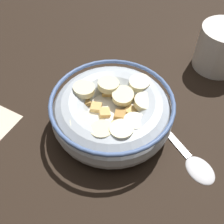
{
  "coord_description": "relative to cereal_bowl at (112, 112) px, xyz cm",
  "views": [
    {
      "loc": [
        -16.58,
        -18.93,
        33.63
      ],
      "look_at": [
        0.0,
        0.0,
        3.0
      ],
      "focal_mm": 43.68,
      "sensor_mm": 36.0,
      "label": 1
    }
  ],
  "objects": [
    {
      "name": "ground_plane",
      "position": [
        -0.01,
        0.04,
        -4.09
      ],
      "size": [
        136.68,
        136.68,
        2.0
      ],
      "primitive_type": "cube",
      "color": "black"
    },
    {
      "name": "cereal_bowl",
      "position": [
        0.0,
        0.0,
        0.0
      ],
      "size": [
        17.7,
        17.7,
        6.13
      ],
      "color": "#B2BCC6",
      "rests_on": "ground_plane"
    },
    {
      "name": "spoon",
      "position": [
        4.26,
        -11.57,
        -2.75
      ],
      "size": [
        5.33,
        17.01,
        0.8
      ],
      "color": "silver",
      "rests_on": "ground_plane"
    },
    {
      "name": "coffee_mug",
      "position": [
        23.61,
        -2.12,
        0.8
      ],
      "size": [
        10.93,
        8.35,
        7.79
      ],
      "color": "white",
      "rests_on": "ground_plane"
    }
  ]
}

